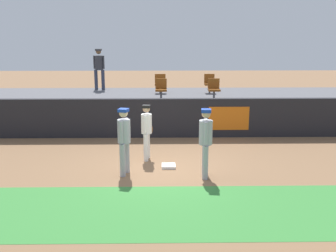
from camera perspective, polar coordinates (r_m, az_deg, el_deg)
name	(u,v)px	position (r m, az deg, el deg)	size (l,w,h in m)	color
ground_plane	(159,169)	(11.53, -1.27, -6.18)	(60.00, 60.00, 0.00)	#846042
grass_foreground_strip	(159,210)	(9.00, -1.34, -11.94)	(18.00, 2.80, 0.01)	#388438
first_base	(169,166)	(11.67, 0.09, -5.73)	(0.40, 0.40, 0.08)	white
player_fielder_home	(147,128)	(12.14, -3.04, -0.35)	(0.38, 0.52, 1.70)	white
player_runner_visitor	(206,138)	(10.66, 5.39, -1.75)	(0.39, 0.52, 1.87)	#9EA3AD
player_coach_visitor	(124,137)	(10.88, -6.28, -1.54)	(0.43, 0.50, 1.85)	#9EA3AD
field_wall	(160,118)	(14.83, -1.18, 1.16)	(18.00, 0.26, 1.45)	black
bleacher_platform	(160,109)	(17.38, -1.20, 2.48)	(18.00, 4.80, 1.17)	#59595E
seat_back_right	(210,82)	(18.00, 5.94, 6.20)	(0.45, 0.44, 0.84)	#4C4C51
seat_front_right	(214,88)	(16.23, 6.56, 5.42)	(0.47, 0.44, 0.84)	#4C4C51
seat_back_center	(160,82)	(17.87, -1.12, 6.22)	(0.48, 0.44, 0.84)	#4C4C51
seat_front_center	(161,88)	(16.09, -1.00, 5.44)	(0.45, 0.44, 0.84)	#4C4C51
spectator_hooded	(99,66)	(19.20, -9.81, 8.40)	(0.53, 0.41, 1.90)	#33384C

